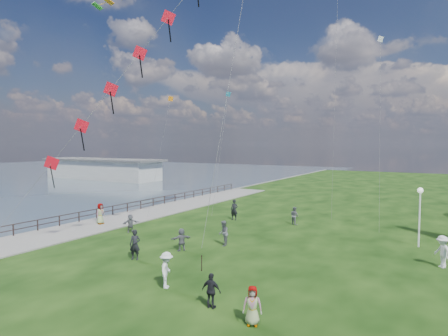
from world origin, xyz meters
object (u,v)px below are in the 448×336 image
Objects in this scene: person_4 at (252,306)px; person_8 at (442,252)px; person_10 at (100,215)px; person_11 at (181,239)px; person_0 at (135,245)px; person_7 at (294,216)px; person_3 at (211,291)px; person_6 at (234,210)px; person_1 at (223,233)px; lamppost at (420,204)px; pier_pavilion at (102,169)px; person_5 at (130,223)px; person_2 at (167,270)px.

person_4 is 0.84× the size of person_8.
person_11 is at bearing -107.15° from person_10.
person_7 is (4.99, 14.68, -0.13)m from person_0.
person_3 is at bearing 127.13° from person_7.
person_6 reaches higher than person_4.
person_0 is 1.06× the size of person_1.
lamppost reaches higher than person_0.
person_1 is at bearing -33.64° from pier_pavilion.
person_8 is (13.31, 2.43, 0.05)m from person_1.
person_1 is 9.34m from person_7.
person_8 is (64.16, -31.41, -0.91)m from pier_pavilion.
person_3 is 0.80× the size of person_6.
person_8 reaches higher than person_3.
person_4 is at bearing -96.18° from person_5.
person_4 reaches higher than person_5.
person_2 is (4.62, -2.58, -0.03)m from person_0.
person_4 is 0.81× the size of person_6.
person_6 reaches higher than person_1.
person_5 is (42.31, -34.24, -1.10)m from pier_pavilion.
person_1 is 8.55m from person_5.
person_10 is (-4.25, 0.63, 0.18)m from person_5.
person_3 is at bearing 146.08° from person_4.
person_10 reaches higher than person_5.
person_0 reaches higher than person_5.
person_1 is at bearing -94.17° from person_10.
person_0 is 18.22m from person_8.
person_6 is (4.84, 8.61, 0.23)m from person_5.
person_11 is (11.01, -2.74, -0.16)m from person_10.
person_8 reaches higher than person_10.
pier_pavilion is 72.15m from person_4.
person_2 reaches higher than person_7.
person_5 is 0.93× the size of person_7.
person_1 is 0.91× the size of person_6.
lamppost reaches higher than person_4.
person_4 is 1.05× the size of person_5.
lamppost is at bearing -165.88° from person_7.
person_1 reaches higher than person_4.
lamppost is at bearing 94.92° from person_1.
person_2 is at bearing -123.37° from person_10.
person_7 reaches higher than person_11.
lamppost is 21.70m from person_5.
person_2 is at bearing 117.11° from person_7.
person_10 is at bearing -122.78° from person_8.
pier_pavilion is 19.74× the size of person_11.
person_5 is 0.81× the size of person_10.
person_4 is (5.37, -1.26, -0.12)m from person_2.
person_1 is at bearing -63.33° from person_5.
person_6 reaches higher than person_10.
pier_pavilion is at bearing 119.60° from person_0.
person_6 is at bearing 98.62° from person_4.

